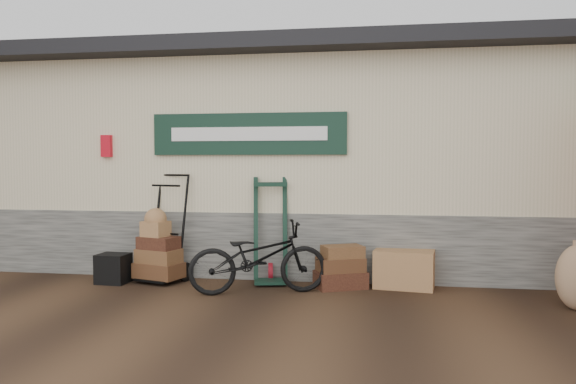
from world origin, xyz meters
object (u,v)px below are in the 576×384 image
object	(u,v)px
porter_trolley	(166,226)
black_trunk	(113,268)
green_barrow	(270,230)
wicker_hamper	(404,269)
bicycle	(258,253)
suitcase_stack	(341,266)

from	to	relation	value
porter_trolley	black_trunk	world-z (taller)	porter_trolley
green_barrow	wicker_hamper	size ratio (longest dim) A/B	1.89
wicker_hamper	bicycle	world-z (taller)	bicycle
wicker_hamper	porter_trolley	bearing A→B (deg)	-178.88
bicycle	wicker_hamper	bearing A→B (deg)	-89.27
porter_trolley	suitcase_stack	distance (m)	2.37
wicker_hamper	suitcase_stack	bearing A→B (deg)	-168.78
suitcase_stack	porter_trolley	bearing A→B (deg)	177.63
wicker_hamper	black_trunk	bearing A→B (deg)	-174.78
wicker_hamper	bicycle	xyz separation A→B (m)	(-1.75, -0.62, 0.25)
porter_trolley	wicker_hamper	distance (m)	3.15
suitcase_stack	black_trunk	bearing A→B (deg)	-176.41
green_barrow	wicker_hamper	world-z (taller)	green_barrow
green_barrow	black_trunk	size ratio (longest dim) A/B	3.59
porter_trolley	wicker_hamper	bearing A→B (deg)	18.43
bicycle	porter_trolley	bearing A→B (deg)	49.19
porter_trolley	bicycle	size ratio (longest dim) A/B	0.87
green_barrow	black_trunk	world-z (taller)	green_barrow
green_barrow	suitcase_stack	bearing A→B (deg)	-21.58
green_barrow	black_trunk	distance (m)	2.11
green_barrow	wicker_hamper	distance (m)	1.77
black_trunk	suitcase_stack	bearing A→B (deg)	3.59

